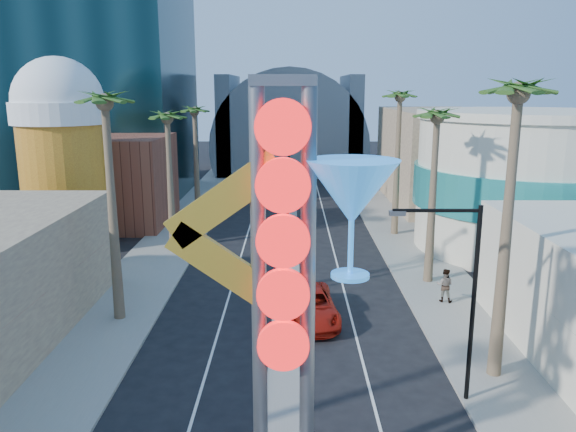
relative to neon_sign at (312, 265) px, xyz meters
name	(u,v)px	position (x,y,z in m)	size (l,w,h in m)	color
sidewalk_west	(179,231)	(-10.32, 32.04, -7.23)	(5.00, 100.00, 0.15)	gray
sidewalk_east	(398,231)	(8.68, 32.04, -7.23)	(5.00, 100.00, 0.15)	gray
median	(289,223)	(-0.82, 35.04, -7.23)	(1.60, 84.00, 0.15)	gray
brick_filler_west	(112,181)	(-16.82, 35.04, -3.31)	(10.00, 10.00, 8.00)	brown
filler_east	(438,157)	(15.18, 45.04, -2.31)	(10.00, 20.00, 10.00)	#8B6D5A
beer_mug	(62,147)	(-17.82, 27.04, 0.54)	(7.00, 7.00, 14.50)	#AC5216
turquoise_building	(525,182)	(17.18, 27.04, -2.06)	(16.60, 16.60, 10.60)	beige
canopy	(290,142)	(-0.82, 69.04, -3.00)	(22.00, 16.00, 22.00)	slate
neon_sign	(312,265)	(0.00, 0.00, 0.00)	(6.53, 2.60, 12.55)	gray
streetlight_0	(297,215)	(-0.27, 17.04, -2.43)	(3.79, 0.25, 8.00)	black
streetlight_1	(283,163)	(-1.36, 41.04, -2.43)	(3.79, 0.25, 8.00)	black
streetlight_2	(462,287)	(5.91, 5.04, -2.47)	(3.45, 0.25, 8.00)	black
palm_1	(106,116)	(-9.82, 13.04, 3.52)	(2.40, 2.40, 12.70)	brown
palm_2	(168,125)	(-9.82, 27.04, 2.17)	(2.40, 2.40, 11.20)	brown
palm_3	(195,117)	(-9.82, 39.04, 2.17)	(2.40, 2.40, 11.20)	brown
palm_5	(517,113)	(8.18, 7.04, 3.96)	(2.40, 2.40, 13.20)	brown
palm_6	(437,127)	(8.18, 19.04, 2.62)	(2.40, 2.40, 11.70)	brown
palm_7	(400,106)	(8.18, 31.04, 3.52)	(2.40, 2.40, 12.70)	brown
red_pickup	(309,306)	(0.38, 13.04, -6.46)	(2.79, 6.06, 1.68)	#B71A0E
pedestrian_b	(445,285)	(8.26, 15.45, -6.18)	(0.95, 0.74, 1.96)	gray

